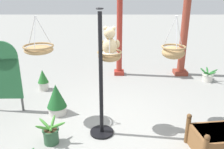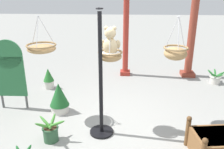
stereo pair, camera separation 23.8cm
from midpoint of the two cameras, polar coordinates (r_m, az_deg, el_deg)
name	(u,v)px [view 2 (the right image)]	position (r m, az deg, el deg)	size (l,w,h in m)	color
ground_plane	(113,131)	(4.71, 1.75, -13.37)	(40.00, 40.00, 0.00)	gray
display_pole_central	(101,100)	(4.33, -1.03, -5.98)	(0.44, 0.44, 2.29)	black
hanging_basket_with_teddy	(110,55)	(4.28, 1.17, 4.52)	(0.44, 0.44, 0.52)	#A37F51
teddy_bear	(110,43)	(4.25, 1.21, 7.51)	(0.36, 0.32, 0.52)	#D1B789
hanging_basket_left_high	(41,48)	(4.77, -15.02, 6.09)	(0.57, 0.57, 0.71)	#A37F51
hanging_basket_right_low	(176,53)	(4.65, 16.28, 4.99)	(0.46, 0.46, 0.80)	#A37F51
greenhouse_pillar_left	(192,33)	(7.49, 19.35, 9.36)	(0.42, 0.42, 2.77)	brown
greenhouse_pillar_right	(126,30)	(7.20, 4.29, 10.39)	(0.32, 0.32, 2.86)	#9E2D23
wooden_planter_box	(218,144)	(4.41, 25.28, -14.74)	(0.93, 0.80, 0.57)	brown
potted_plant_fern_front	(51,132)	(4.48, -12.88, -13.11)	(0.52, 0.50, 0.44)	#2D5638
potted_plant_bushy_green	(215,79)	(7.45, 24.13, -0.88)	(0.50, 0.54, 0.38)	beige
potted_plant_small_succulent	(49,78)	(6.63, -13.83, -0.89)	(0.29, 0.29, 0.56)	beige
potted_plant_trailing_ivy	(59,98)	(5.31, -11.18, -5.47)	(0.42, 0.42, 0.68)	beige
display_sign_board	(10,69)	(5.57, -21.99, 1.20)	(0.63, 0.06, 1.57)	#286B3D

